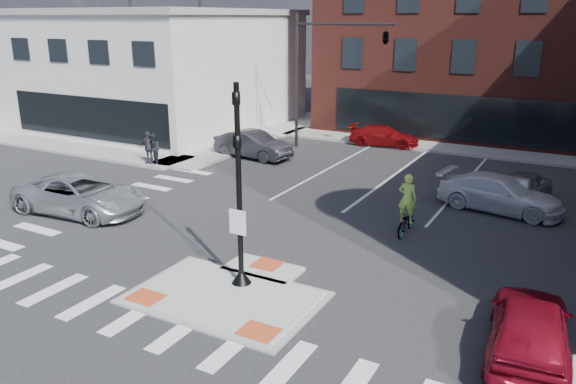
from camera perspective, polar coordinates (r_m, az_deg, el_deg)
The scene contains 18 objects.
ground at distance 16.96m, azimuth -5.49°, elevation -10.03°, with size 120.00×120.00×0.00m, color #28282B.
refuge_island at distance 16.75m, azimuth -6.00°, elevation -10.23°, with size 5.40×4.65×0.13m.
sidewalk_nw at distance 38.32m, azimuth -13.49°, elevation 5.28°, with size 23.50×20.50×0.15m.
sidewalk_n at distance 35.66m, azimuth 19.12°, elevation 3.92°, with size 26.00×3.00×0.15m, color gray.
building_nw at distance 44.67m, azimuth -14.87°, elevation 12.24°, with size 20.40×16.40×14.40m.
building_n at distance 44.70m, azimuth 22.56°, elevation 16.13°, with size 24.40×18.40×15.50m.
building_far_left at distance 65.64m, azimuth 18.31°, elevation 14.10°, with size 10.00×12.00×10.00m, color slate.
signal_pole at distance 16.33m, azimuth -4.95°, elevation -2.12°, with size 0.60×0.60×5.98m.
mast_arm_signal at distance 32.72m, azimuth 7.34°, elevation 14.47°, with size 6.10×2.24×8.00m.
silver_suv at distance 24.64m, azimuth -20.35°, elevation -0.24°, with size 2.61×5.67×1.58m, color silver.
red_sedan at distance 14.77m, azimuth 23.33°, elevation -12.54°, with size 1.82×4.52×1.54m, color maroon.
white_pickup at distance 25.00m, azimuth 20.74°, elevation -0.16°, with size 2.06×5.07×1.47m, color white.
bg_car_dark at distance 32.38m, azimuth -3.58°, elevation 4.83°, with size 1.64×4.69×1.55m, color #29292E.
bg_car_silver at distance 26.58m, azimuth 22.73°, elevation 0.62°, with size 1.74×4.33×1.47m, color #B2B6BA.
bg_car_red at distance 35.99m, azimuth 9.72°, elevation 5.65°, with size 1.76×4.33×1.26m, color #9A0E10.
cyclist at distance 21.34m, azimuth 11.93°, elevation -2.18°, with size 0.69×1.87×2.32m.
pedestrian_a at distance 31.17m, azimuth -13.54°, elevation 4.28°, with size 0.81×0.63×1.67m, color black.
pedestrian_b at distance 31.38m, azimuth -14.00°, elevation 4.42°, with size 1.03×0.43×1.76m, color #35303A.
Camera 1 is at (8.63, -12.35, 7.78)m, focal length 35.00 mm.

